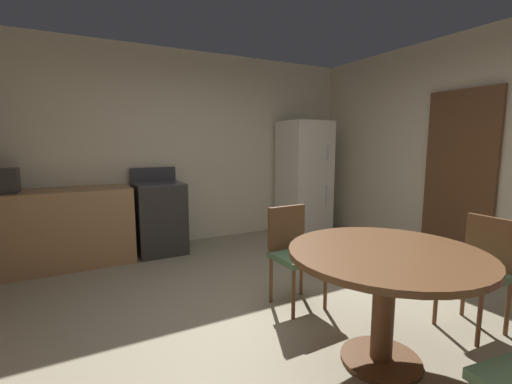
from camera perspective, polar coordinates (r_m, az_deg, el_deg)
ground_plane at (r=2.89m, az=4.83°, el=-21.68°), size 14.00×14.00×0.00m
wall_back at (r=5.09m, az=-12.66°, el=6.99°), size 5.70×0.12×2.70m
wall_right at (r=4.71m, az=33.35°, el=5.78°), size 0.12×5.31×2.70m
kitchen_counter at (r=4.62m, az=-30.99°, el=-5.36°), size 1.81×0.60×0.90m
oven_range at (r=4.72m, az=-15.56°, el=-4.00°), size 0.60×0.60×1.10m
refrigerator at (r=5.55m, az=7.86°, el=2.33°), size 0.68×0.68×1.76m
door_panelled at (r=4.74m, az=30.31°, el=2.01°), size 0.05×0.84×2.04m
dining_table at (r=2.41m, az=20.44°, el=-12.50°), size 1.23×1.23×0.76m
chair_north at (r=3.13m, az=6.21°, el=-9.29°), size 0.41×0.41×0.87m
chair_east at (r=3.20m, az=32.84°, el=-10.17°), size 0.42×0.42×0.87m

